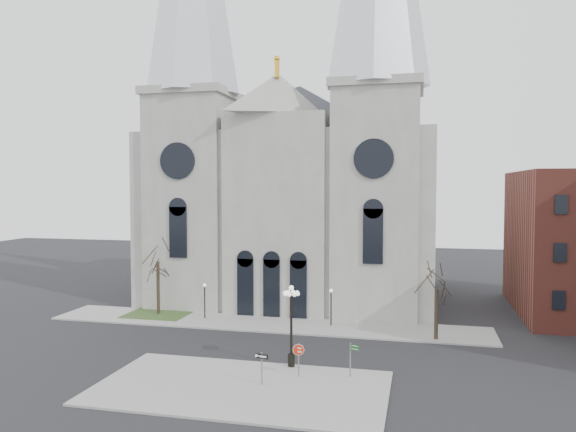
% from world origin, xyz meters
% --- Properties ---
extents(ground, '(160.00, 160.00, 0.00)m').
position_xyz_m(ground, '(0.00, 0.00, 0.00)').
color(ground, black).
rests_on(ground, ground).
extents(sidewalk_near, '(18.00, 10.00, 0.14)m').
position_xyz_m(sidewalk_near, '(3.00, -5.00, 0.07)').
color(sidewalk_near, gray).
rests_on(sidewalk_near, ground).
extents(sidewalk_far, '(40.00, 6.00, 0.14)m').
position_xyz_m(sidewalk_far, '(0.00, 11.00, 0.07)').
color(sidewalk_far, gray).
rests_on(sidewalk_far, ground).
extents(grass_patch, '(6.00, 5.00, 0.18)m').
position_xyz_m(grass_patch, '(-11.00, 12.00, 0.09)').
color(grass_patch, '#2D461E').
rests_on(grass_patch, ground).
extents(cathedral, '(33.00, 26.66, 54.00)m').
position_xyz_m(cathedral, '(0.00, 22.86, 18.48)').
color(cathedral, gray).
rests_on(cathedral, ground).
extents(tree_left, '(3.20, 3.20, 7.50)m').
position_xyz_m(tree_left, '(-11.00, 12.00, 5.58)').
color(tree_left, black).
rests_on(tree_left, ground).
extents(tree_right, '(3.20, 3.20, 6.00)m').
position_xyz_m(tree_right, '(15.00, 9.00, 4.47)').
color(tree_right, black).
rests_on(tree_right, ground).
extents(ped_lamp_left, '(0.32, 0.32, 3.26)m').
position_xyz_m(ped_lamp_left, '(-6.00, 11.50, 2.33)').
color(ped_lamp_left, black).
rests_on(ped_lamp_left, sidewalk_far).
extents(ped_lamp_right, '(0.32, 0.32, 3.26)m').
position_xyz_m(ped_lamp_right, '(6.00, 11.50, 2.33)').
color(ped_lamp_right, black).
rests_on(ped_lamp_right, sidewalk_far).
extents(stop_sign, '(0.78, 0.13, 2.16)m').
position_xyz_m(stop_sign, '(6.08, -2.40, 1.70)').
color(stop_sign, slate).
rests_on(stop_sign, sidewalk_near).
extents(globe_lamp, '(1.28, 1.28, 5.62)m').
position_xyz_m(globe_lamp, '(5.15, -0.50, 3.67)').
color(globe_lamp, black).
rests_on(globe_lamp, sidewalk_near).
extents(one_way_sign, '(0.88, 0.21, 2.04)m').
position_xyz_m(one_way_sign, '(4.16, -4.36, 1.53)').
color(one_way_sign, slate).
rests_on(one_way_sign, sidewalk_near).
extents(street_name_sign, '(0.68, 0.30, 2.23)m').
position_xyz_m(street_name_sign, '(9.43, -1.65, 1.46)').
color(street_name_sign, slate).
rests_on(street_name_sign, sidewalk_near).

